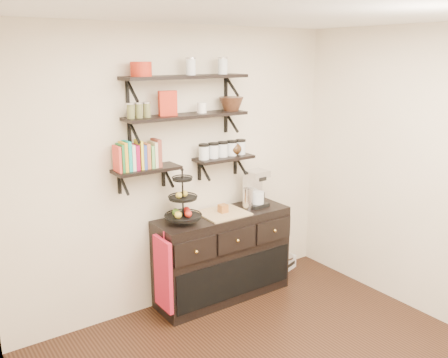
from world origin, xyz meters
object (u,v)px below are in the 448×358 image
sideboard (223,256)px  radio (285,263)px  fruit_stand (183,205)px  coffee_maker (255,189)px

sideboard → radio: 1.03m
fruit_stand → radio: fruit_stand is taller
sideboard → fruit_stand: (-0.45, 0.00, 0.62)m
sideboard → radio: sideboard is taller
fruit_stand → coffee_maker: fruit_stand is taller
sideboard → coffee_maker: size_ratio=3.66×
fruit_stand → radio: 1.72m
sideboard → radio: bearing=6.4°
coffee_maker → radio: size_ratio=1.24×
fruit_stand → radio: bearing=4.2°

